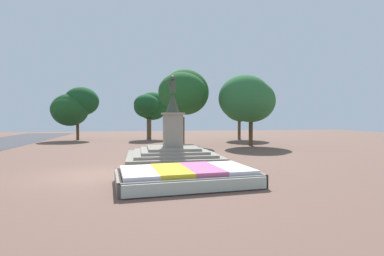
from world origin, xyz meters
TOP-DOWN VIEW (x-y plane):
  - ground_plane at (0.00, 0.00)m, footprint 84.59×84.59m
  - flower_planter at (3.81, -2.49)m, footprint 5.39×3.55m
  - statue_monument at (4.16, 5.43)m, footprint 5.66×5.66m
  - park_tree_far_left at (13.26, 18.83)m, footprint 4.42×3.98m
  - park_tree_behind_statue at (5.94, 12.60)m, footprint 4.54×4.40m
  - park_tree_far_right at (-5.03, 21.16)m, footprint 5.00×4.10m
  - park_tree_street_side at (3.23, 21.17)m, footprint 3.94×4.18m
  - park_tree_mid_canopy at (11.32, 11.57)m, footprint 5.04×4.88m

SIDE VIEW (x-z plane):
  - ground_plane at x=0.00m, z-range 0.00..0.00m
  - flower_planter at x=3.81m, z-range -0.02..0.60m
  - statue_monument at x=4.16m, z-range -1.83..3.28m
  - park_tree_far_right at x=-5.03m, z-range 0.70..6.55m
  - park_tree_street_side at x=3.23m, z-range 1.11..6.51m
  - park_tree_mid_canopy at x=11.32m, z-range 0.97..7.12m
  - park_tree_far_left at x=13.26m, z-range 0.91..7.32m
  - park_tree_behind_statue at x=5.94m, z-range 1.33..8.06m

